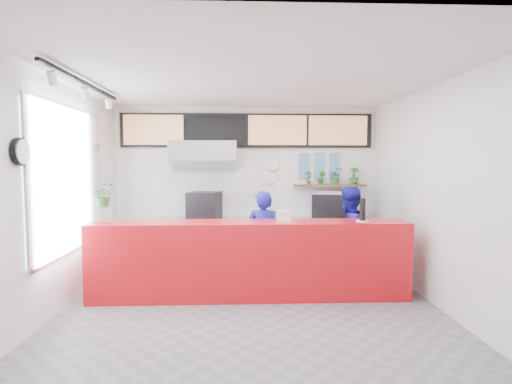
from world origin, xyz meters
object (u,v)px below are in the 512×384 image
(panini_oven, at_px, (204,205))
(staff_right, at_px, (348,235))
(staff_center, at_px, (263,239))
(service_counter, at_px, (250,260))
(espresso_machine, at_px, (333,206))
(pepper_mill, at_px, (363,209))

(panini_oven, bearing_deg, staff_right, -14.70)
(staff_center, bearing_deg, service_counter, 74.54)
(service_counter, relative_size, espresso_machine, 6.35)
(panini_oven, distance_m, pepper_mill, 3.04)
(service_counter, bearing_deg, staff_center, 67.03)
(staff_right, bearing_deg, panini_oven, -59.65)
(panini_oven, relative_size, pepper_mill, 1.74)
(service_counter, bearing_deg, espresso_machine, 48.00)
(panini_oven, bearing_deg, staff_center, -40.14)
(panini_oven, bearing_deg, service_counter, -54.61)
(staff_right, height_order, pepper_mill, staff_right)
(staff_right, bearing_deg, espresso_machine, -124.86)
(service_counter, xyz_separation_m, staff_center, (0.22, 0.52, 0.20))
(panini_oven, distance_m, staff_center, 1.69)
(espresso_machine, distance_m, staff_center, 1.94)
(service_counter, height_order, espresso_machine, espresso_machine)
(pepper_mill, bearing_deg, panini_oven, 142.44)
(staff_right, bearing_deg, pepper_mill, 57.20)
(service_counter, relative_size, staff_center, 2.99)
(service_counter, xyz_separation_m, staff_right, (1.60, 0.63, 0.23))
(service_counter, xyz_separation_m, espresso_machine, (1.62, 1.80, 0.58))
(staff_center, bearing_deg, espresso_machine, -130.00)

